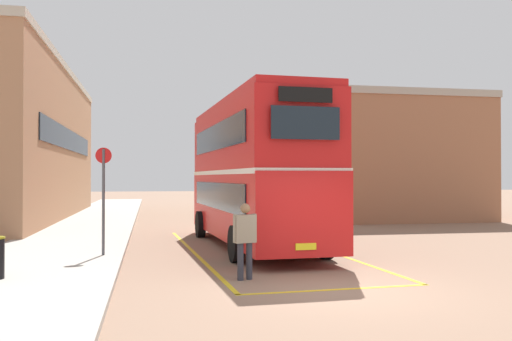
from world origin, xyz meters
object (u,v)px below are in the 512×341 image
object	(u,v)px
double_decker_bus	(253,171)
bus_stop_sign	(103,191)
single_deck_bus	(263,187)
pedestrian_boarding	(245,235)

from	to	relation	value
double_decker_bus	bus_stop_sign	world-z (taller)	double_decker_bus
double_decker_bus	single_deck_bus	bearing A→B (deg)	77.35
pedestrian_boarding	double_decker_bus	bearing A→B (deg)	77.55
double_decker_bus	pedestrian_boarding	size ratio (longest dim) A/B	6.19
single_deck_bus	bus_stop_sign	bearing A→B (deg)	-113.28
single_deck_bus	bus_stop_sign	world-z (taller)	bus_stop_sign
single_deck_bus	pedestrian_boarding	world-z (taller)	single_deck_bus
single_deck_bus	pedestrian_boarding	bearing A→B (deg)	-102.60
single_deck_bus	bus_stop_sign	xyz separation A→B (m)	(-8.68, -20.17, 0.27)
double_decker_bus	single_deck_bus	world-z (taller)	double_decker_bus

